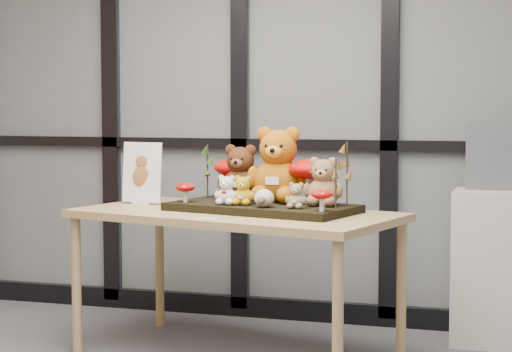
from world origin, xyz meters
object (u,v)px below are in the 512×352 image
(bear_white_bow, at_px, (227,188))
(bear_beige_small, at_px, (296,194))
(diorama_tray, at_px, (262,208))
(bear_tan_back, at_px, (323,179))
(bear_pooh_yellow, at_px, (278,161))
(sign_holder, at_px, (142,175))
(bear_small_yellow, at_px, (243,189))
(mushroom_front_right, at_px, (322,199))
(mushroom_back_left, at_px, (234,176))
(display_table, at_px, (236,224))
(mushroom_front_left, at_px, (185,192))
(bear_brown_medium, at_px, (241,169))
(plush_cream_hedgehog, at_px, (264,197))
(mushroom_back_right, at_px, (310,179))

(bear_white_bow, xyz_separation_m, bear_beige_small, (0.37, -0.06, -0.01))
(diorama_tray, xyz_separation_m, bear_white_bow, (-0.16, -0.09, 0.10))
(bear_white_bow, bearing_deg, bear_tan_back, 26.26)
(bear_pooh_yellow, xyz_separation_m, bear_beige_small, (0.16, -0.26, -0.14))
(sign_holder, bearing_deg, diorama_tray, -3.39)
(bear_small_yellow, xyz_separation_m, mushroom_front_right, (0.43, -0.15, -0.02))
(mushroom_back_left, distance_m, sign_holder, 0.50)
(mushroom_back_left, bearing_deg, diorama_tray, -44.66)
(display_table, xyz_separation_m, bear_beige_small, (0.35, -0.12, 0.17))
(mushroom_front_right, bearing_deg, bear_beige_small, 150.05)
(bear_small_yellow, height_order, mushroom_back_left, mushroom_back_left)
(mushroom_front_left, bearing_deg, bear_white_bow, -9.92)
(bear_white_bow, xyz_separation_m, mushroom_front_right, (0.52, -0.14, -0.02))
(bear_white_bow, bearing_deg, bear_beige_small, 5.51)
(diorama_tray, xyz_separation_m, bear_brown_medium, (-0.16, 0.16, 0.18))
(plush_cream_hedgehog, xyz_separation_m, mushroom_front_right, (0.30, -0.08, 0.01))
(mushroom_back_left, bearing_deg, mushroom_back_right, -17.31)
(mushroom_front_left, relative_size, mushroom_front_right, 0.96)
(bear_tan_back, bearing_deg, mushroom_back_left, 172.42)
(bear_beige_small, distance_m, plush_cream_hedgehog, 0.16)
(diorama_tray, bearing_deg, bear_beige_small, -20.78)
(bear_pooh_yellow, relative_size, bear_brown_medium, 1.33)
(bear_tan_back, relative_size, sign_holder, 0.79)
(mushroom_back_left, xyz_separation_m, mushroom_back_right, (0.45, -0.14, 0.01))
(bear_pooh_yellow, xyz_separation_m, sign_holder, (-0.77, 0.03, -0.09))
(bear_tan_back, xyz_separation_m, plush_cream_hedgehog, (-0.25, -0.16, -0.08))
(bear_pooh_yellow, height_order, sign_holder, bear_pooh_yellow)
(mushroom_back_right, bearing_deg, plush_cream_hedgehog, -125.52)
(bear_brown_medium, xyz_separation_m, bear_tan_back, (0.48, -0.15, -0.03))
(bear_brown_medium, bearing_deg, mushroom_back_right, 3.41)
(bear_white_bow, xyz_separation_m, sign_holder, (-0.56, 0.24, 0.04))
(bear_brown_medium, height_order, bear_tan_back, bear_brown_medium)
(diorama_tray, distance_m, bear_small_yellow, 0.15)
(diorama_tray, relative_size, sign_holder, 2.76)
(bear_small_yellow, bearing_deg, display_table, 150.35)
(plush_cream_hedgehog, bearing_deg, bear_pooh_yellow, 105.62)
(display_table, relative_size, mushroom_front_right, 15.45)
(display_table, bearing_deg, bear_brown_medium, 114.75)
(bear_brown_medium, bearing_deg, bear_small_yellow, -54.73)
(display_table, relative_size, bear_tan_back, 6.69)
(mushroom_front_left, xyz_separation_m, sign_holder, (-0.33, 0.19, 0.06))
(mushroom_back_left, height_order, mushroom_front_right, mushroom_back_left)
(bear_brown_medium, relative_size, mushroom_front_right, 2.79)
(diorama_tray, relative_size, mushroom_front_left, 8.43)
(bear_white_bow, bearing_deg, bear_pooh_yellow, 59.35)
(display_table, relative_size, plush_cream_hedgehog, 18.07)
(diorama_tray, xyz_separation_m, bear_pooh_yellow, (0.05, 0.11, 0.23))
(bear_pooh_yellow, relative_size, mushroom_front_left, 3.86)
(bear_tan_back, bearing_deg, bear_white_bow, -153.74)
(bear_tan_back, bearing_deg, mushroom_back_right, 152.91)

